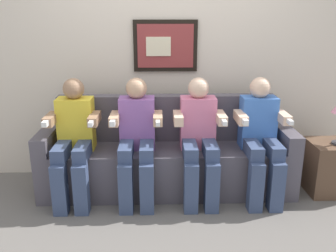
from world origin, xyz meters
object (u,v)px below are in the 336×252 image
at_px(person_leftmost, 74,137).
at_px(person_rightmost, 260,135).
at_px(person_left_center, 137,136).
at_px(side_table_right, 329,167).
at_px(person_right_center, 199,135).
at_px(couch, 167,159).

height_order(person_leftmost, person_rightmost, same).
bearing_deg(person_left_center, side_table_right, 1.93).
distance_m(person_left_center, side_table_right, 1.86).
bearing_deg(person_leftmost, person_right_center, 0.02).
relative_size(person_left_center, side_table_right, 2.22).
height_order(person_right_center, person_rightmost, same).
relative_size(person_leftmost, person_right_center, 1.00).
xyz_separation_m(couch, person_left_center, (-0.28, -0.17, 0.29)).
relative_size(couch, side_table_right, 4.77).
distance_m(couch, person_right_center, 0.44).
relative_size(couch, person_rightmost, 2.15).
xyz_separation_m(person_left_center, person_right_center, (0.56, 0.00, -0.00)).
distance_m(person_rightmost, side_table_right, 0.79).
height_order(couch, person_left_center, person_left_center).
bearing_deg(person_rightmost, person_left_center, 180.00).
bearing_deg(person_right_center, couch, 149.02).
height_order(couch, side_table_right, couch).
relative_size(couch, person_right_center, 2.15).
bearing_deg(person_left_center, person_leftmost, 180.00).
bearing_deg(person_rightmost, person_right_center, 179.95).
distance_m(person_right_center, side_table_right, 1.31).
bearing_deg(person_right_center, person_leftmost, -179.98).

